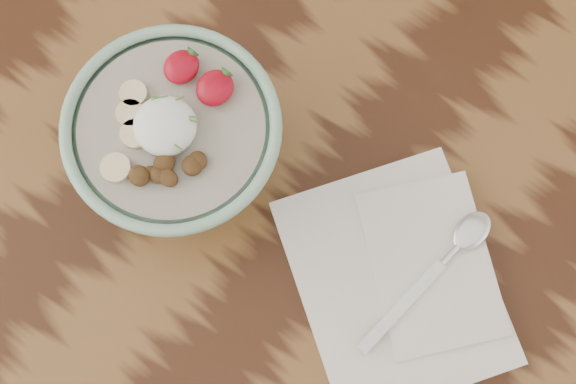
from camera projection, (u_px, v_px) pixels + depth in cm
name	position (u px, v px, depth cm)	size (l,w,h in cm)	color
table	(313.00, 248.00, 91.65)	(160.00, 90.00, 75.00)	#361B0D
breakfast_bowl	(177.00, 141.00, 77.75)	(20.61, 20.61, 13.84)	#87B698
napkin	(403.00, 278.00, 80.82)	(30.12, 28.86, 1.45)	white
spoon	(455.00, 250.00, 80.28)	(4.14, 19.01, 0.99)	silver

